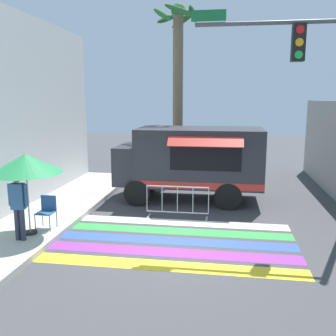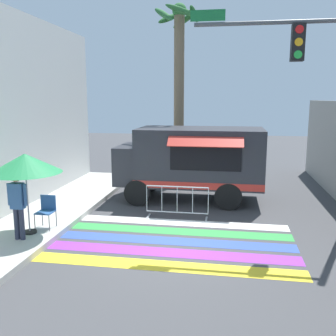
{
  "view_description": "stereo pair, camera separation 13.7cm",
  "coord_description": "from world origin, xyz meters",
  "px_view_note": "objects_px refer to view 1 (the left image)",
  "views": [
    {
      "loc": [
        1.26,
        -9.3,
        3.77
      ],
      "look_at": [
        -0.6,
        2.77,
        1.48
      ],
      "focal_mm": 40.0,
      "sensor_mm": 36.0,
      "label": 1
    },
    {
      "loc": [
        1.4,
        -9.28,
        3.77
      ],
      "look_at": [
        -0.6,
        2.77,
        1.48
      ],
      "focal_mm": 40.0,
      "sensor_mm": 36.0,
      "label": 2
    }
  ],
  "objects_px": {
    "traffic_signal_pole": "(320,83)",
    "patio_umbrella": "(26,164)",
    "folding_chair": "(47,209)",
    "food_truck": "(189,158)",
    "barricade_front": "(177,202)",
    "palm_tree": "(178,76)",
    "vendor_person": "(18,202)"
  },
  "relations": [
    {
      "from": "patio_umbrella",
      "to": "vendor_person",
      "type": "xyz_separation_m",
      "value": [
        -0.01,
        -0.46,
        -0.91
      ]
    },
    {
      "from": "food_truck",
      "to": "patio_umbrella",
      "type": "height_order",
      "value": "food_truck"
    },
    {
      "from": "patio_umbrella",
      "to": "barricade_front",
      "type": "distance_m",
      "value": 4.69
    },
    {
      "from": "barricade_front",
      "to": "patio_umbrella",
      "type": "bearing_deg",
      "value": -146.75
    },
    {
      "from": "food_truck",
      "to": "palm_tree",
      "type": "xyz_separation_m",
      "value": [
        -0.76,
        2.7,
        3.13
      ]
    },
    {
      "from": "food_truck",
      "to": "traffic_signal_pole",
      "type": "xyz_separation_m",
      "value": [
        3.69,
        -3.36,
        2.56
      ]
    },
    {
      "from": "palm_tree",
      "to": "barricade_front",
      "type": "bearing_deg",
      "value": -82.61
    },
    {
      "from": "traffic_signal_pole",
      "to": "patio_umbrella",
      "type": "relative_size",
      "value": 2.82
    },
    {
      "from": "barricade_front",
      "to": "palm_tree",
      "type": "height_order",
      "value": "palm_tree"
    },
    {
      "from": "barricade_front",
      "to": "vendor_person",
      "type": "bearing_deg",
      "value": -142.08
    },
    {
      "from": "food_truck",
      "to": "traffic_signal_pole",
      "type": "relative_size",
      "value": 0.86
    },
    {
      "from": "vendor_person",
      "to": "palm_tree",
      "type": "bearing_deg",
      "value": 53.73
    },
    {
      "from": "food_truck",
      "to": "barricade_front",
      "type": "bearing_deg",
      "value": -93.11
    },
    {
      "from": "food_truck",
      "to": "barricade_front",
      "type": "distance_m",
      "value": 2.48
    },
    {
      "from": "palm_tree",
      "to": "vendor_person",
      "type": "bearing_deg",
      "value": -111.39
    },
    {
      "from": "patio_umbrella",
      "to": "food_truck",
      "type": "bearing_deg",
      "value": 50.71
    },
    {
      "from": "folding_chair",
      "to": "food_truck",
      "type": "bearing_deg",
      "value": 28.16
    },
    {
      "from": "traffic_signal_pole",
      "to": "patio_umbrella",
      "type": "distance_m",
      "value": 7.9
    },
    {
      "from": "patio_umbrella",
      "to": "folding_chair",
      "type": "xyz_separation_m",
      "value": [
        0.25,
        0.52,
        -1.37
      ]
    },
    {
      "from": "food_truck",
      "to": "palm_tree",
      "type": "bearing_deg",
      "value": 105.8
    },
    {
      "from": "folding_chair",
      "to": "vendor_person",
      "type": "relative_size",
      "value": 0.52
    },
    {
      "from": "traffic_signal_pole",
      "to": "barricade_front",
      "type": "height_order",
      "value": "traffic_signal_pole"
    },
    {
      "from": "traffic_signal_pole",
      "to": "patio_umbrella",
      "type": "xyz_separation_m",
      "value": [
        -7.51,
        -1.31,
        -2.06
      ]
    },
    {
      "from": "patio_umbrella",
      "to": "palm_tree",
      "type": "xyz_separation_m",
      "value": [
        3.06,
        7.36,
        2.62
      ]
    },
    {
      "from": "traffic_signal_pole",
      "to": "patio_umbrella",
      "type": "height_order",
      "value": "traffic_signal_pole"
    },
    {
      "from": "food_truck",
      "to": "vendor_person",
      "type": "bearing_deg",
      "value": -126.72
    },
    {
      "from": "traffic_signal_pole",
      "to": "barricade_front",
      "type": "relative_size",
      "value": 3.09
    },
    {
      "from": "patio_umbrella",
      "to": "barricade_front",
      "type": "bearing_deg",
      "value": 33.25
    },
    {
      "from": "traffic_signal_pole",
      "to": "barricade_front",
      "type": "xyz_separation_m",
      "value": [
        -3.81,
        1.11,
        -3.62
      ]
    },
    {
      "from": "traffic_signal_pole",
      "to": "vendor_person",
      "type": "height_order",
      "value": "traffic_signal_pole"
    },
    {
      "from": "patio_umbrella",
      "to": "folding_chair",
      "type": "distance_m",
      "value": 1.48
    },
    {
      "from": "traffic_signal_pole",
      "to": "folding_chair",
      "type": "bearing_deg",
      "value": -173.82
    }
  ]
}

